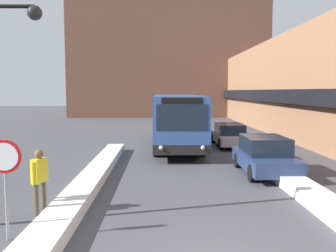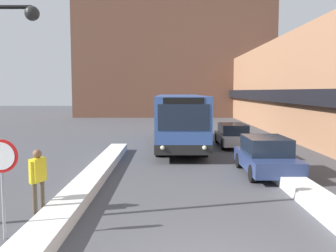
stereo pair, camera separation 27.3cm
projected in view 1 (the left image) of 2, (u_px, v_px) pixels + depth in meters
The scene contains 10 objects.
building_row_right at pixel (295, 87), 30.52m from camera, with size 5.50×60.00×7.44m.
building_backdrop_far at pixel (168, 53), 50.89m from camera, with size 26.00×8.00×17.00m.
snow_bank_left at pixel (90, 181), 13.31m from camera, with size 0.90×16.34×0.37m.
snow_bank_right at pixel (295, 184), 12.93m from camera, with size 0.90×14.41×0.39m.
city_bus at pixel (176, 118), 22.91m from camera, with size 2.71×12.01×3.13m.
parked_car_front at pixel (265, 155), 15.28m from camera, with size 1.90×4.28×1.53m.
parked_car_middle at pixel (230, 135), 23.05m from camera, with size 1.80×4.47×1.37m.
stop_sign at pixel (5, 168), 8.34m from camera, with size 0.76×0.08×2.31m.
street_lamp at pixel (1, 86), 9.16m from camera, with size 1.46×0.36×5.57m.
pedestrian at pixel (39, 175), 10.28m from camera, with size 0.37×0.55×1.79m.
Camera 1 is at (-1.07, -6.47, 3.38)m, focal length 40.00 mm.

